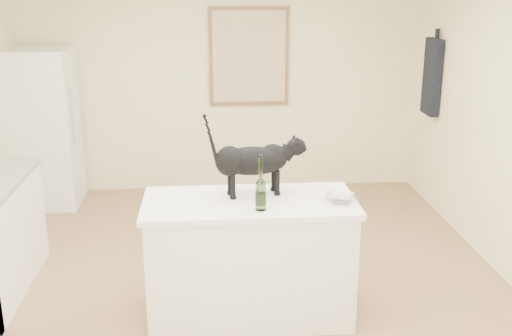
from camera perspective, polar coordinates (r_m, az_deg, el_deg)
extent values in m
plane|color=#966C50|center=(4.87, -1.95, -12.22)|extent=(5.50, 5.50, 0.00)
plane|color=beige|center=(7.07, -3.12, 8.30)|extent=(4.50, 0.00, 4.50)
cube|color=white|center=(4.49, -0.59, -8.64)|extent=(1.44, 0.67, 0.86)
cube|color=white|center=(4.32, -0.61, -3.26)|extent=(1.50, 0.70, 0.04)
cube|color=white|center=(6.99, -19.18, 3.51)|extent=(0.68, 0.68, 1.70)
cube|color=brown|center=(7.02, -0.66, 10.32)|extent=(0.90, 0.03, 1.10)
cube|color=beige|center=(7.01, -0.65, 10.30)|extent=(0.82, 0.00, 1.02)
cube|color=black|center=(6.79, 16.05, 8.15)|extent=(0.08, 0.34, 0.80)
cylinder|color=#316026|center=(4.08, 0.44, -1.70)|extent=(0.08, 0.08, 0.34)
imported|color=silver|center=(4.30, 7.89, -2.85)|extent=(0.27, 0.27, 0.05)
cube|color=silver|center=(6.81, -16.72, 6.70)|extent=(0.03, 0.13, 0.17)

